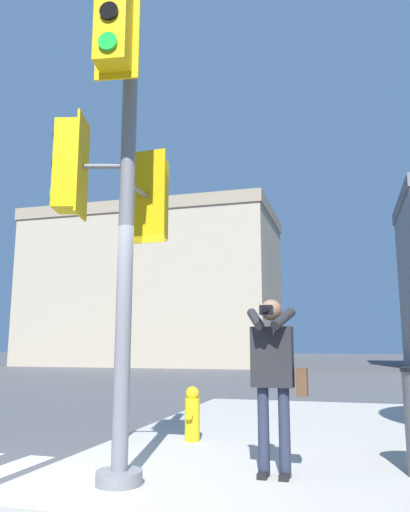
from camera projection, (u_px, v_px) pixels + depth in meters
ground_plane at (47, 508)px, 4.24m from camera, size 160.00×160.00×0.00m
traffic_signal_pole at (118, 172)px, 4.92m from camera, size 1.01×1.48×4.98m
person_photographer at (274, 368)px, 4.85m from camera, size 0.58×0.54×1.67m
fire_hydrant at (192, 414)px, 6.48m from camera, size 0.20×0.26×0.68m
building_left at (155, 289)px, 35.42m from camera, size 17.01×9.38×10.60m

